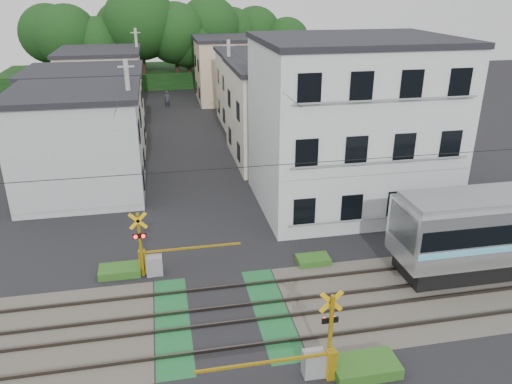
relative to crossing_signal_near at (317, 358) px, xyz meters
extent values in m
plane|color=black|center=(-2.59, 3.65, -0.71)|extent=(120.00, 120.00, 0.00)
cube|color=#47423A|center=(-2.59, 3.65, -0.71)|extent=(120.00, 6.00, 0.00)
cube|color=black|center=(-2.59, 3.65, -0.71)|extent=(5.20, 120.00, 0.00)
cube|color=#145126|center=(-4.49, 3.65, -0.70)|extent=(1.30, 6.00, 0.00)
cube|color=#145126|center=(-0.69, 3.65, -0.70)|extent=(1.30, 6.00, 0.00)
cube|color=#3F3833|center=(-2.59, 1.75, -0.64)|extent=(120.00, 0.08, 0.14)
cube|color=#3F3833|center=(-2.59, 3.15, -0.64)|extent=(120.00, 0.08, 0.14)
cube|color=#3F3833|center=(-2.59, 4.15, -0.64)|extent=(120.00, 0.08, 0.14)
cube|color=#3F3833|center=(-2.59, 5.55, -0.64)|extent=(120.00, 0.08, 0.14)
cube|color=black|center=(7.78, 4.85, -0.42)|extent=(2.35, 2.16, 0.59)
cube|color=black|center=(5.19, 4.85, 1.83)|extent=(0.10, 2.36, 1.53)
cylinder|color=yellow|center=(0.41, 0.05, 0.79)|extent=(0.14, 0.14, 3.00)
cube|color=yellow|center=(0.41, 0.15, 1.99)|extent=(0.77, 0.05, 0.77)
cube|color=yellow|center=(0.41, 0.15, 1.99)|extent=(0.77, 0.05, 0.77)
cube|color=black|center=(0.41, 0.15, 1.29)|extent=(0.55, 0.05, 0.20)
sphere|color=#FF0C07|center=(0.25, 0.21, 1.29)|extent=(0.16, 0.16, 0.16)
sphere|color=#FF0C07|center=(0.57, 0.21, 1.29)|extent=(0.16, 0.16, 0.16)
cube|color=gray|center=(-0.09, 0.05, -0.26)|extent=(0.70, 0.50, 0.90)
cube|color=yellow|center=(0.41, -0.20, -0.16)|extent=(0.30, 0.30, 1.10)
cube|color=yellow|center=(-1.84, -0.20, 0.29)|extent=(4.20, 0.08, 0.08)
cylinder|color=yellow|center=(-5.59, 7.25, 0.79)|extent=(0.14, 0.14, 3.00)
cube|color=yellow|center=(-5.59, 7.15, 1.99)|extent=(0.77, 0.05, 0.77)
cube|color=yellow|center=(-5.59, 7.15, 1.99)|extent=(0.77, 0.05, 0.77)
cube|color=black|center=(-5.59, 7.15, 1.29)|extent=(0.55, 0.05, 0.20)
sphere|color=#FF0C07|center=(-5.75, 7.09, 1.29)|extent=(0.16, 0.16, 0.16)
sphere|color=#FF0C07|center=(-5.43, 7.09, 1.29)|extent=(0.16, 0.16, 0.16)
cube|color=gray|center=(-5.09, 7.25, -0.26)|extent=(0.70, 0.50, 0.90)
cube|color=yellow|center=(-5.59, 7.50, -0.16)|extent=(0.30, 0.30, 1.10)
cube|color=yellow|center=(-3.34, 7.50, 0.29)|extent=(4.20, 0.08, 0.08)
cube|color=silver|center=(5.91, 13.15, 3.79)|extent=(10.00, 8.00, 9.00)
cube|color=black|center=(5.91, 13.15, 8.44)|extent=(10.20, 8.16, 0.30)
cube|color=black|center=(2.21, 9.12, 0.79)|extent=(1.10, 0.06, 1.40)
cube|color=black|center=(4.66, 9.12, 0.79)|extent=(1.10, 0.06, 1.40)
cube|color=black|center=(7.11, 9.12, 0.79)|extent=(1.10, 0.06, 1.40)
cube|color=black|center=(9.56, 9.12, 0.79)|extent=(1.10, 0.06, 1.40)
cube|color=gray|center=(5.91, 8.90, 0.19)|extent=(9.00, 0.06, 0.08)
cube|color=black|center=(2.21, 9.12, 3.79)|extent=(1.10, 0.06, 1.40)
cube|color=black|center=(4.66, 9.12, 3.79)|extent=(1.10, 0.06, 1.40)
cube|color=black|center=(7.11, 9.12, 3.79)|extent=(1.10, 0.06, 1.40)
cube|color=black|center=(9.56, 9.12, 3.79)|extent=(1.10, 0.06, 1.40)
cube|color=gray|center=(5.91, 8.90, 3.19)|extent=(9.00, 0.06, 0.08)
cube|color=black|center=(2.21, 9.12, 6.79)|extent=(1.10, 0.06, 1.40)
cube|color=black|center=(4.66, 9.12, 6.79)|extent=(1.10, 0.06, 1.40)
cube|color=black|center=(7.11, 9.12, 6.79)|extent=(1.10, 0.06, 1.40)
cube|color=black|center=(9.56, 9.12, 6.79)|extent=(1.10, 0.06, 1.40)
cube|color=gray|center=(5.91, 8.90, 6.19)|extent=(9.00, 0.06, 0.08)
cube|color=#ADB0B3|center=(-9.09, 17.65, 2.29)|extent=(7.00, 7.00, 6.00)
cube|color=black|center=(-9.09, 17.65, 5.44)|extent=(7.35, 7.35, 0.30)
cube|color=black|center=(-5.56, 15.90, 0.59)|extent=(0.06, 1.00, 1.20)
cube|color=black|center=(-5.56, 19.40, 0.59)|extent=(0.06, 1.00, 1.20)
cube|color=black|center=(-5.56, 15.90, 3.39)|extent=(0.06, 1.00, 1.20)
cube|color=black|center=(-5.56, 19.40, 3.39)|extent=(0.06, 1.00, 1.20)
cube|color=beige|center=(4.21, 21.65, 2.54)|extent=(7.00, 8.00, 6.50)
cube|color=black|center=(4.21, 21.65, 5.94)|extent=(7.35, 8.40, 0.30)
cube|color=black|center=(0.68, 19.65, 0.59)|extent=(0.06, 1.00, 1.20)
cube|color=black|center=(0.68, 23.65, 0.59)|extent=(0.06, 1.00, 1.20)
cube|color=black|center=(0.68, 19.65, 3.39)|extent=(0.06, 1.00, 1.20)
cube|color=black|center=(0.68, 23.65, 3.39)|extent=(0.06, 1.00, 1.20)
cube|color=beige|center=(-9.59, 26.65, 2.19)|extent=(8.00, 7.00, 5.80)
cube|color=black|center=(-9.59, 26.65, 5.24)|extent=(8.40, 7.35, 0.30)
cube|color=black|center=(-5.56, 24.90, 0.59)|extent=(0.06, 1.00, 1.20)
cube|color=black|center=(-5.56, 28.40, 0.59)|extent=(0.06, 1.00, 1.20)
cube|color=black|center=(-5.56, 24.90, 3.39)|extent=(0.06, 1.00, 1.20)
cube|color=black|center=(-5.56, 28.40, 3.39)|extent=(0.06, 1.00, 1.20)
cube|color=beige|center=(4.61, 31.65, 2.39)|extent=(7.00, 7.00, 6.20)
cube|color=black|center=(4.61, 31.65, 5.64)|extent=(7.35, 7.35, 0.30)
cube|color=black|center=(1.08, 29.90, 0.59)|extent=(0.06, 1.00, 1.20)
cube|color=black|center=(1.08, 33.40, 0.59)|extent=(0.06, 1.00, 1.20)
cube|color=black|center=(1.08, 29.90, 3.39)|extent=(0.06, 1.00, 1.20)
cube|color=black|center=(1.08, 33.40, 3.39)|extent=(0.06, 1.00, 1.20)
cube|color=beige|center=(-9.39, 36.65, 2.29)|extent=(7.00, 8.00, 6.00)
cube|color=black|center=(-9.39, 36.65, 5.44)|extent=(7.35, 8.40, 0.30)
cube|color=black|center=(-5.86, 34.65, 0.59)|extent=(0.06, 1.00, 1.20)
cube|color=black|center=(-5.86, 38.65, 0.59)|extent=(0.06, 1.00, 1.20)
cube|color=black|center=(-5.86, 34.65, 3.39)|extent=(0.06, 1.00, 1.20)
cube|color=black|center=(-5.86, 38.65, 3.39)|extent=(0.06, 1.00, 1.20)
cube|color=#CAAF8F|center=(3.91, 41.65, 2.49)|extent=(8.00, 7.00, 6.40)
cube|color=black|center=(3.91, 41.65, 5.84)|extent=(8.40, 7.35, 0.30)
cube|color=black|center=(-0.12, 39.90, 0.59)|extent=(0.06, 1.00, 1.20)
cube|color=black|center=(-0.12, 43.40, 0.59)|extent=(0.06, 1.00, 1.20)
cube|color=black|center=(-0.12, 39.90, 3.39)|extent=(0.06, 1.00, 1.20)
cube|color=black|center=(-0.12, 43.40, 3.39)|extent=(0.06, 1.00, 1.20)
cube|color=#143612|center=(-2.59, 53.65, 0.29)|extent=(40.00, 10.00, 2.00)
cylinder|color=#332114|center=(-16.43, 52.94, 1.73)|extent=(0.50, 0.50, 4.88)
sphere|color=#143612|center=(-16.43, 52.94, 5.64)|extent=(6.84, 6.84, 6.84)
cylinder|color=#332114|center=(-13.78, 48.89, 1.75)|extent=(0.50, 0.50, 4.93)
sphere|color=#143612|center=(-13.78, 48.89, 5.69)|extent=(6.90, 6.90, 6.90)
cylinder|color=#332114|center=(-10.52, 48.84, 1.42)|extent=(0.50, 0.50, 4.26)
sphere|color=#143612|center=(-10.52, 48.84, 4.82)|extent=(5.96, 5.96, 5.96)
cylinder|color=#332114|center=(-7.81, 53.83, 1.81)|extent=(0.50, 0.50, 5.04)
sphere|color=#143612|center=(-7.81, 53.83, 5.84)|extent=(7.05, 7.05, 7.05)
cylinder|color=#332114|center=(-5.71, 48.94, 2.25)|extent=(0.50, 0.50, 5.92)
sphere|color=#143612|center=(-5.71, 48.94, 6.99)|extent=(8.29, 8.29, 8.29)
cylinder|color=#332114|center=(-1.84, 48.99, 1.78)|extent=(0.50, 0.50, 4.99)
sphere|color=#143612|center=(-1.84, 48.99, 5.78)|extent=(6.99, 6.99, 6.99)
cylinder|color=#332114|center=(-0.44, 49.06, 1.38)|extent=(0.50, 0.50, 4.19)
sphere|color=#143612|center=(-0.44, 49.06, 4.73)|extent=(5.86, 5.86, 5.86)
cylinder|color=#332114|center=(2.32, 50.89, 1.94)|extent=(0.50, 0.50, 5.30)
sphere|color=#143612|center=(2.32, 50.89, 6.18)|extent=(7.43, 7.43, 7.43)
cylinder|color=#332114|center=(5.20, 52.48, 1.60)|extent=(0.50, 0.50, 4.61)
sphere|color=#143612|center=(5.20, 52.48, 5.29)|extent=(6.46, 6.46, 6.46)
cylinder|color=#332114|center=(8.46, 53.35, 1.61)|extent=(0.50, 0.50, 4.63)
sphere|color=#143612|center=(8.46, 53.35, 5.31)|extent=(6.49, 6.49, 6.49)
cylinder|color=#332114|center=(12.15, 51.44, 1.29)|extent=(0.50, 0.50, 4.01)
sphere|color=#143612|center=(12.15, 51.44, 4.50)|extent=(5.61, 5.61, 5.61)
cube|color=black|center=(3.41, 4.85, 4.89)|extent=(60.00, 0.02, 0.02)
cylinder|color=#A5A5A0|center=(-5.99, 16.65, 3.29)|extent=(0.26, 0.26, 8.00)
cube|color=#A5A5A0|center=(-5.99, 16.65, 6.89)|extent=(0.90, 0.08, 0.08)
cylinder|color=#A5A5A0|center=(1.01, 25.65, 3.29)|extent=(0.26, 0.26, 8.00)
cube|color=#A5A5A0|center=(1.01, 25.65, 6.89)|extent=(0.90, 0.08, 0.08)
cylinder|color=#A5A5A0|center=(-5.99, 37.65, 3.29)|extent=(0.26, 0.26, 8.00)
cube|color=#A5A5A0|center=(-5.99, 37.65, 6.89)|extent=(0.90, 0.08, 0.08)
cube|color=black|center=(-5.99, 27.15, 6.69)|extent=(0.02, 42.00, 0.02)
cube|color=black|center=(1.01, 27.15, 6.69)|extent=(0.02, 42.00, 0.02)
imported|color=#2E3139|center=(-3.48, 39.52, 0.15)|extent=(0.69, 0.51, 1.73)
cube|color=#2D5E1E|center=(1.61, -0.15, -0.51)|extent=(2.20, 1.20, 0.40)
cube|color=#2D5E1E|center=(-6.59, 7.55, -0.53)|extent=(1.80, 1.00, 0.36)
cube|color=#2D5E1E|center=(2.01, 6.85, -0.56)|extent=(1.50, 0.90, 0.30)
camera|label=1|loc=(-4.39, -12.07, 11.09)|focal=35.00mm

